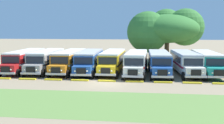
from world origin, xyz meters
The scene contains 21 objects.
ground_plane centered at (0.00, 0.00, 0.00)m, with size 220.00×220.00×0.00m, color #937F60.
foreground_grass_strip centered at (0.00, -7.90, 0.00)m, with size 80.00×8.03×0.01m, color olive.
parked_bus_slot_0 centered at (-12.40, 7.20, 1.58)m, with size 2.94×10.87×2.82m.
parked_bus_slot_1 centered at (-9.39, 7.44, 1.58)m, with size 2.96×10.88×2.82m.
parked_bus_slot_2 centered at (-6.05, 7.36, 1.58)m, with size 2.78×10.85×2.82m.
parked_bus_slot_3 centered at (-3.24, 7.16, 1.58)m, with size 2.98×10.88×2.82m.
parked_bus_slot_4 centered at (-0.14, 7.64, 1.58)m, with size 2.92×10.87×2.82m.
parked_bus_slot_5 centered at (3.08, 6.86, 1.58)m, with size 3.02×10.88×2.82m.
parked_bus_slot_6 centered at (6.05, 7.06, 1.58)m, with size 2.82×10.86×2.82m.
parked_bus_slot_7 centered at (9.47, 7.54, 1.58)m, with size 3.23×10.92×2.82m.
parked_bus_slot_8 centered at (12.21, 7.65, 1.58)m, with size 2.78×10.85×2.82m.
curb_wheelstop_0 centered at (-12.41, 0.98, 0.07)m, with size 2.00×0.36×0.15m, color yellow.
curb_wheelstop_1 centered at (-9.31, 0.98, 0.07)m, with size 2.00×0.36×0.15m, color yellow.
curb_wheelstop_2 centered at (-6.20, 0.98, 0.07)m, with size 2.00×0.36×0.15m, color yellow.
curb_wheelstop_3 centered at (-3.10, 0.98, 0.07)m, with size 2.00×0.36×0.15m, color yellow.
curb_wheelstop_4 centered at (0.00, 0.98, 0.07)m, with size 2.00×0.36×0.15m, color yellow.
curb_wheelstop_5 centered at (3.10, 0.98, 0.07)m, with size 2.00×0.36×0.15m, color yellow.
curb_wheelstop_6 centered at (6.20, 0.98, 0.07)m, with size 2.00×0.36×0.15m, color yellow.
curb_wheelstop_7 centered at (9.31, 0.98, 0.07)m, with size 2.00×0.36×0.15m, color yellow.
curb_wheelstop_8 centered at (12.41, 0.98, 0.07)m, with size 2.00×0.36×0.15m, color yellow.
broad_shade_tree centered at (7.78, 20.08, 5.80)m, with size 13.41×11.00×9.41m.
Camera 1 is at (4.17, -28.64, 5.99)m, focal length 43.65 mm.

